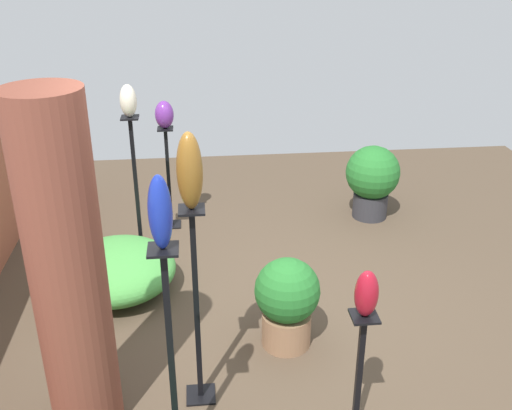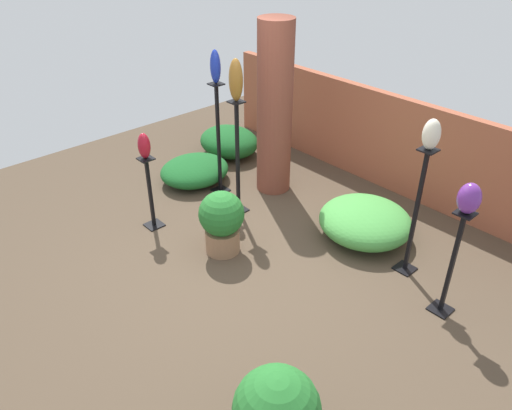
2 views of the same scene
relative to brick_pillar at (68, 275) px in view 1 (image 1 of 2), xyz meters
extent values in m
plane|color=#4C3D2D|center=(0.93, -1.36, -1.11)|extent=(8.00, 8.00, 0.00)
cylinder|color=brown|center=(0.00, 0.00, 0.00)|extent=(0.45, 0.45, 2.22)
cube|color=black|center=(2.22, -0.19, -1.10)|extent=(0.20, 0.20, 0.01)
cube|color=black|center=(2.22, -0.19, -0.41)|extent=(0.04, 0.04, 1.41)
cube|color=black|center=(2.22, -0.19, 0.29)|extent=(0.16, 0.16, 0.02)
cube|color=black|center=(-0.41, -0.59, -0.37)|extent=(0.04, 0.04, 1.48)
cube|color=black|center=(-0.41, -0.59, 0.36)|extent=(0.16, 0.16, 0.02)
cube|color=black|center=(-0.29, -1.72, -0.66)|extent=(0.04, 0.04, 0.90)
cube|color=black|center=(-0.29, -1.72, -0.21)|extent=(0.16, 0.16, 0.01)
cube|color=black|center=(0.14, -0.74, -1.10)|extent=(0.20, 0.20, 0.01)
cube|color=black|center=(0.14, -0.74, -0.39)|extent=(0.04, 0.04, 1.44)
cube|color=black|center=(0.14, -0.74, 0.32)|extent=(0.16, 0.16, 0.02)
cube|color=black|center=(2.80, -0.47, -1.10)|extent=(0.20, 0.20, 0.01)
cube|color=black|center=(2.80, -0.47, -0.56)|extent=(0.04, 0.04, 1.11)
cube|color=black|center=(2.80, -0.47, -0.01)|extent=(0.16, 0.16, 0.02)
ellipsoid|color=beige|center=(2.22, -0.19, 0.44)|extent=(0.17, 0.15, 0.30)
ellipsoid|color=#192D9E|center=(-0.41, -0.59, 0.57)|extent=(0.13, 0.12, 0.40)
ellipsoid|color=maroon|center=(-0.29, -1.72, -0.06)|extent=(0.14, 0.14, 0.30)
ellipsoid|color=brown|center=(0.14, -0.74, 0.57)|extent=(0.16, 0.15, 0.48)
ellipsoid|color=#6B2D8C|center=(2.80, -0.47, 0.14)|extent=(0.20, 0.19, 0.28)
cylinder|color=#936B4C|center=(0.65, -1.41, -0.97)|extent=(0.38, 0.38, 0.27)
sphere|color=#236B28|center=(0.65, -1.41, -0.63)|extent=(0.50, 0.50, 0.50)
cylinder|color=#2D2D33|center=(2.80, -2.68, -0.97)|extent=(0.38, 0.38, 0.28)
sphere|color=#236B28|center=(2.80, -2.68, -0.58)|extent=(0.59, 0.59, 0.59)
ellipsoid|color=#479942|center=(1.55, -0.03, -0.90)|extent=(1.07, 1.04, 0.42)
camera|label=1|loc=(-3.10, -0.79, 1.85)|focal=42.00mm
camera|label=2|loc=(4.24, -4.17, 2.26)|focal=35.00mm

